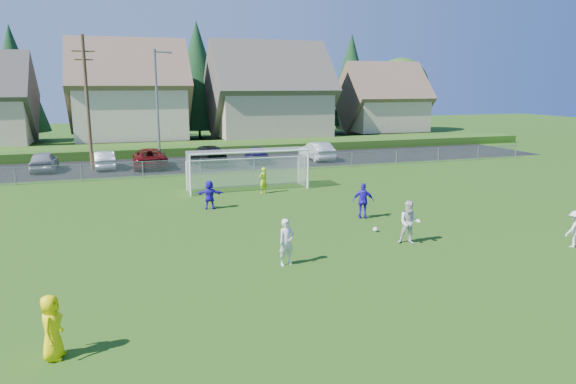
% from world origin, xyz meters
% --- Properties ---
extents(ground, '(160.00, 160.00, 0.00)m').
position_xyz_m(ground, '(0.00, 0.00, 0.00)').
color(ground, '#193D0C').
rests_on(ground, ground).
extents(asphalt_lot, '(60.00, 60.00, 0.00)m').
position_xyz_m(asphalt_lot, '(0.00, 27.50, 0.01)').
color(asphalt_lot, black).
rests_on(asphalt_lot, ground).
extents(grass_embankment, '(70.00, 6.00, 0.80)m').
position_xyz_m(grass_embankment, '(0.00, 35.00, 0.40)').
color(grass_embankment, '#1E420F').
rests_on(grass_embankment, ground).
extents(soccer_ball, '(0.22, 0.22, 0.22)m').
position_xyz_m(soccer_ball, '(3.07, 4.94, 0.11)').
color(soccer_ball, white).
rests_on(soccer_ball, ground).
extents(referee, '(0.66, 0.87, 1.60)m').
position_xyz_m(referee, '(-9.29, -2.27, 0.80)').
color(referee, '#FFEA05').
rests_on(referee, ground).
extents(player_white_a, '(0.72, 0.57, 1.71)m').
position_xyz_m(player_white_a, '(-2.00, 2.15, 0.86)').
color(player_white_a, silver).
rests_on(player_white_a, ground).
extents(player_white_b, '(1.08, 1.00, 1.79)m').
position_xyz_m(player_white_b, '(3.54, 2.95, 0.90)').
color(player_white_b, silver).
rests_on(player_white_b, ground).
extents(player_white_c, '(1.04, 0.69, 1.50)m').
position_xyz_m(player_white_c, '(9.59, 0.49, 0.75)').
color(player_white_c, silver).
rests_on(player_white_c, ground).
extents(player_blue_a, '(1.11, 0.80, 1.74)m').
position_xyz_m(player_blue_a, '(3.60, 7.25, 0.87)').
color(player_blue_a, '#2914C0').
rests_on(player_blue_a, ground).
extents(player_blue_b, '(1.48, 0.78, 1.52)m').
position_xyz_m(player_blue_b, '(-3.15, 11.53, 0.76)').
color(player_blue_b, '#2914C0').
rests_on(player_blue_b, ground).
extents(goalkeeper, '(0.68, 0.58, 1.57)m').
position_xyz_m(goalkeeper, '(0.60, 14.48, 0.78)').
color(goalkeeper, '#C5DA19').
rests_on(goalkeeper, ground).
extents(car_a, '(1.78, 4.42, 1.50)m').
position_xyz_m(car_a, '(-12.94, 27.59, 0.75)').
color(car_a, gray).
rests_on(car_a, ground).
extents(car_b, '(1.68, 4.23, 1.37)m').
position_xyz_m(car_b, '(-8.60, 27.26, 0.68)').
color(car_b, silver).
rests_on(car_b, ground).
extents(car_c, '(2.69, 5.57, 1.53)m').
position_xyz_m(car_c, '(-5.22, 26.81, 0.76)').
color(car_c, '#53090A').
rests_on(car_c, ground).
extents(car_d, '(2.89, 5.65, 1.57)m').
position_xyz_m(car_d, '(-0.69, 26.79, 0.78)').
color(car_d, black).
rests_on(car_d, ground).
extents(car_e, '(2.09, 4.29, 1.41)m').
position_xyz_m(car_e, '(3.44, 26.67, 0.71)').
color(car_e, '#181448').
rests_on(car_e, ground).
extents(car_f, '(1.64, 4.62, 1.52)m').
position_xyz_m(car_f, '(8.86, 26.60, 0.76)').
color(car_f, '#BEBEBE').
rests_on(car_f, ground).
extents(soccer_goal, '(7.42, 1.90, 2.50)m').
position_xyz_m(soccer_goal, '(0.00, 16.05, 1.63)').
color(soccer_goal, white).
rests_on(soccer_goal, ground).
extents(chainlink_fence, '(52.06, 0.06, 1.20)m').
position_xyz_m(chainlink_fence, '(0.00, 22.00, 0.63)').
color(chainlink_fence, gray).
rests_on(chainlink_fence, ground).
extents(streetlight, '(1.38, 0.18, 9.00)m').
position_xyz_m(streetlight, '(-4.45, 26.00, 4.84)').
color(streetlight, slate).
rests_on(streetlight, ground).
extents(utility_pole, '(1.60, 0.26, 10.00)m').
position_xyz_m(utility_pole, '(-9.50, 27.00, 5.15)').
color(utility_pole, '#473321').
rests_on(utility_pole, ground).
extents(houses_row, '(53.90, 11.45, 13.27)m').
position_xyz_m(houses_row, '(1.97, 42.46, 7.33)').
color(houses_row, tan).
rests_on(houses_row, ground).
extents(tree_row, '(65.98, 12.36, 13.80)m').
position_xyz_m(tree_row, '(1.04, 48.74, 6.91)').
color(tree_row, '#382616').
rests_on(tree_row, ground).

